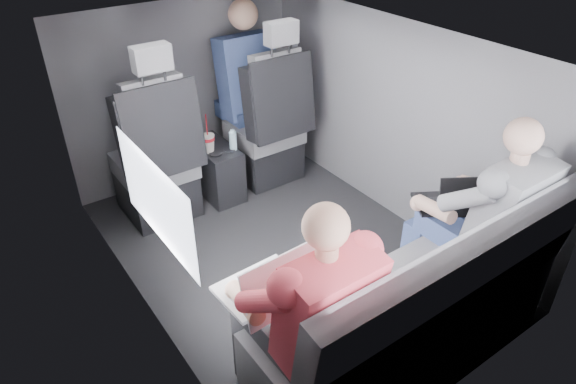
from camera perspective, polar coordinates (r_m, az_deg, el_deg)
floor at (r=3.34m, az=-0.46°, el=-6.71°), size 2.60×2.60×0.00m
ceiling at (r=2.70m, az=-0.59°, el=16.08°), size 2.60×2.60×0.00m
panel_left at (r=2.63m, az=-16.79°, el=-2.25°), size 0.02×2.60×1.35m
panel_right at (r=3.50m, az=11.74°, el=7.56°), size 0.02×2.60×1.35m
panel_front at (r=4.00m, az=-11.49°, el=10.79°), size 1.80×0.02×1.35m
panel_back at (r=2.22m, az=19.46°, el=-10.14°), size 1.80×0.02×1.35m
side_window at (r=2.27m, az=-14.50°, el=-0.98°), size 0.02×0.75×0.42m
seatbelt at (r=3.64m, az=-0.80°, el=11.38°), size 0.35×0.11×0.59m
front_seat_left at (r=3.57m, az=-14.29°, el=2.80°), size 0.52×0.58×1.26m
front_seat_right at (r=3.93m, az=-2.18°, el=6.67°), size 0.52×0.58×1.26m
center_console at (r=3.85m, az=-8.03°, el=2.44°), size 0.24×0.48×0.41m
rear_bench at (r=2.57m, az=13.70°, el=-13.43°), size 1.60×0.57×0.92m
soda_cup at (r=3.65m, az=-8.86°, el=5.45°), size 0.09×0.09×0.29m
water_bottle at (r=3.66m, az=-6.14°, el=5.71°), size 0.05×0.05×0.15m
laptop_white at (r=2.17m, az=-2.23°, el=-10.45°), size 0.37×0.35×0.27m
laptop_black at (r=2.82m, az=17.87°, el=-0.97°), size 0.38×0.42×0.22m
passenger_rear_left at (r=2.10m, az=1.87°, el=-13.16°), size 0.47×0.60×1.18m
passenger_rear_right at (r=2.77m, az=20.65°, el=-2.57°), size 0.48×0.61×1.19m
passenger_front_right at (r=3.98m, az=-4.68°, el=12.58°), size 0.43×0.43×0.91m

